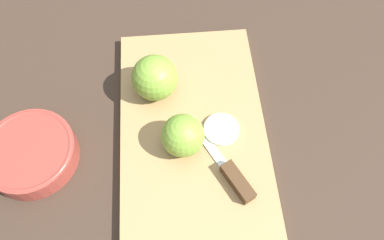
{
  "coord_description": "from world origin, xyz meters",
  "views": [
    {
      "loc": [
        0.29,
        0.0,
        0.59
      ],
      "look_at": [
        0.0,
        0.0,
        0.04
      ],
      "focal_mm": 35.0,
      "sensor_mm": 36.0,
      "label": 1
    }
  ],
  "objects_px": {
    "apple_half_left": "(154,78)",
    "knife": "(232,176)",
    "apple_half_right": "(182,136)",
    "bowl": "(30,153)"
  },
  "relations": [
    {
      "from": "bowl",
      "to": "apple_half_right",
      "type": "bearing_deg",
      "value": 93.84
    },
    {
      "from": "apple_half_right",
      "to": "bowl",
      "type": "bearing_deg",
      "value": -174.43
    },
    {
      "from": "knife",
      "to": "bowl",
      "type": "relative_size",
      "value": 1.04
    },
    {
      "from": "apple_half_right",
      "to": "knife",
      "type": "relative_size",
      "value": 0.45
    },
    {
      "from": "apple_half_right",
      "to": "knife",
      "type": "height_order",
      "value": "apple_half_right"
    },
    {
      "from": "apple_half_left",
      "to": "knife",
      "type": "relative_size",
      "value": 0.51
    },
    {
      "from": "apple_half_left",
      "to": "knife",
      "type": "distance_m",
      "value": 0.21
    },
    {
      "from": "apple_half_right",
      "to": "knife",
      "type": "bearing_deg",
      "value": -34.34
    },
    {
      "from": "apple_half_left",
      "to": "bowl",
      "type": "distance_m",
      "value": 0.24
    },
    {
      "from": "bowl",
      "to": "apple_half_left",
      "type": "bearing_deg",
      "value": 121.84
    }
  ]
}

